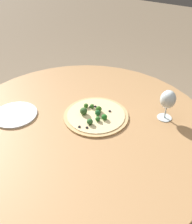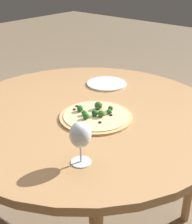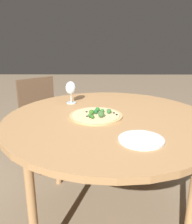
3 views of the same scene
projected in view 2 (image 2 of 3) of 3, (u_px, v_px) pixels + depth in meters
name	position (u px, v px, depth m)	size (l,w,h in m)	color
ground_plane	(89.00, 224.00, 1.89)	(12.00, 12.00, 0.00)	#847056
dining_table	(87.00, 120.00, 1.58)	(1.36, 1.36, 0.77)	#A87A4C
pizza	(96.00, 116.00, 1.48)	(0.35, 0.35, 0.05)	tan
wine_glass	(80.00, 136.00, 1.11)	(0.08, 0.08, 0.17)	silver
plate_near	(107.00, 84.00, 1.86)	(0.24, 0.24, 0.01)	silver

